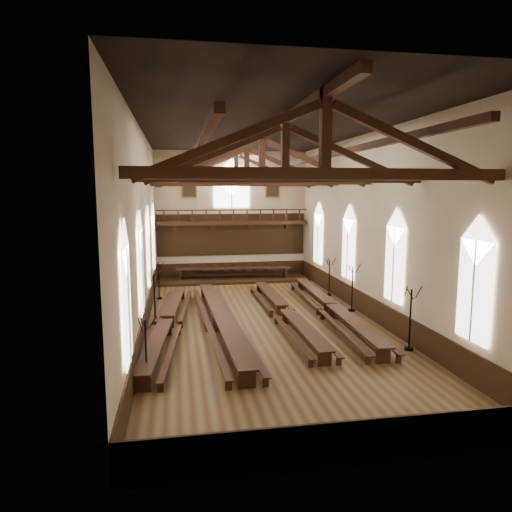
{
  "coord_description": "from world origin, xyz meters",
  "views": [
    {
      "loc": [
        -4.35,
        -23.1,
        6.9
      ],
      "look_at": [
        -0.04,
        1.5,
        3.33
      ],
      "focal_mm": 32.0,
      "sensor_mm": 36.0,
      "label": 1
    }
  ],
  "objects_px": {
    "refectory_row_c": "(284,311)",
    "dais": "(234,279)",
    "refectory_row_d": "(332,307)",
    "candelabrum_left_far": "(159,288)",
    "candelabrum_right_near": "(410,331)",
    "candelabrum_right_far": "(329,284)",
    "candelabrum_left_mid": "(155,309)",
    "refectory_row_a": "(167,321)",
    "high_table": "(233,269)",
    "refectory_row_b": "(220,318)",
    "candelabrum_left_near": "(146,362)",
    "candelabrum_right_mid": "(352,297)"
  },
  "relations": [
    {
      "from": "refectory_row_c",
      "to": "dais",
      "type": "height_order",
      "value": "refectory_row_c"
    },
    {
      "from": "refectory_row_c",
      "to": "refectory_row_d",
      "type": "relative_size",
      "value": 0.96
    },
    {
      "from": "candelabrum_left_far",
      "to": "candelabrum_right_near",
      "type": "bearing_deg",
      "value": -46.36
    },
    {
      "from": "candelabrum_right_far",
      "to": "candelabrum_left_mid",
      "type": "bearing_deg",
      "value": -155.9
    },
    {
      "from": "refectory_row_d",
      "to": "dais",
      "type": "relative_size",
      "value": 1.28
    },
    {
      "from": "refectory_row_a",
      "to": "high_table",
      "type": "distance_m",
      "value": 13.22
    },
    {
      "from": "refectory_row_b",
      "to": "dais",
      "type": "height_order",
      "value": "refectory_row_b"
    },
    {
      "from": "candelabrum_right_far",
      "to": "refectory_row_c",
      "type": "bearing_deg",
      "value": -129.82
    },
    {
      "from": "refectory_row_a",
      "to": "candelabrum_left_far",
      "type": "distance_m",
      "value": 7.2
    },
    {
      "from": "dais",
      "to": "candelabrum_left_near",
      "type": "xyz_separation_m",
      "value": [
        -5.47,
        -18.23,
        0.64
      ]
    },
    {
      "from": "dais",
      "to": "candelabrum_right_mid",
      "type": "relative_size",
      "value": 4.12
    },
    {
      "from": "refectory_row_d",
      "to": "high_table",
      "type": "bearing_deg",
      "value": 110.1
    },
    {
      "from": "candelabrum_right_near",
      "to": "candelabrum_left_near",
      "type": "bearing_deg",
      "value": -172.5
    },
    {
      "from": "refectory_row_b",
      "to": "candelabrum_left_near",
      "type": "xyz_separation_m",
      "value": [
        -3.25,
        -5.87,
        0.16
      ]
    },
    {
      "from": "refectory_row_d",
      "to": "candelabrum_right_far",
      "type": "distance_m",
      "value": 5.26
    },
    {
      "from": "dais",
      "to": "candelabrum_right_near",
      "type": "height_order",
      "value": "candelabrum_right_near"
    },
    {
      "from": "candelabrum_right_mid",
      "to": "refectory_row_b",
      "type": "bearing_deg",
      "value": -164.14
    },
    {
      "from": "candelabrum_left_mid",
      "to": "candelabrum_left_far",
      "type": "height_order",
      "value": "candelabrum_left_mid"
    },
    {
      "from": "high_table",
      "to": "candelabrum_right_near",
      "type": "distance_m",
      "value": 17.69
    },
    {
      "from": "candelabrum_right_far",
      "to": "candelabrum_left_near",
      "type": "bearing_deg",
      "value": -132.48
    },
    {
      "from": "refectory_row_a",
      "to": "refectory_row_c",
      "type": "relative_size",
      "value": 1.03
    },
    {
      "from": "dais",
      "to": "high_table",
      "type": "relative_size",
      "value": 1.29
    },
    {
      "from": "candelabrum_left_mid",
      "to": "candelabrum_right_far",
      "type": "height_order",
      "value": "candelabrum_left_mid"
    },
    {
      "from": "refectory_row_c",
      "to": "candelabrum_right_far",
      "type": "xyz_separation_m",
      "value": [
        4.29,
        5.14,
        0.25
      ]
    },
    {
      "from": "dais",
      "to": "candelabrum_right_far",
      "type": "relative_size",
      "value": 4.53
    },
    {
      "from": "candelabrum_left_mid",
      "to": "candelabrum_right_near",
      "type": "xyz_separation_m",
      "value": [
        11.1,
        -5.7,
        -0.01
      ]
    },
    {
      "from": "refectory_row_b",
      "to": "refectory_row_d",
      "type": "bearing_deg",
      "value": 11.03
    },
    {
      "from": "refectory_row_a",
      "to": "candelabrum_left_far",
      "type": "xyz_separation_m",
      "value": [
        -0.64,
        7.17,
        0.2
      ]
    },
    {
      "from": "refectory_row_a",
      "to": "dais",
      "type": "bearing_deg",
      "value": 68.58
    },
    {
      "from": "refectory_row_b",
      "to": "candelabrum_left_mid",
      "type": "bearing_deg",
      "value": 158.45
    },
    {
      "from": "refectory_row_c",
      "to": "candelabrum_left_far",
      "type": "distance_m",
      "value": 9.16
    },
    {
      "from": "refectory_row_a",
      "to": "candelabrum_right_near",
      "type": "relative_size",
      "value": 5.05
    },
    {
      "from": "refectory_row_b",
      "to": "dais",
      "type": "bearing_deg",
      "value": 79.84
    },
    {
      "from": "refectory_row_b",
      "to": "refectory_row_d",
      "type": "distance_m",
      "value": 6.41
    },
    {
      "from": "refectory_row_d",
      "to": "candelabrum_left_mid",
      "type": "relative_size",
      "value": 5.08
    },
    {
      "from": "refectory_row_b",
      "to": "candelabrum_right_near",
      "type": "bearing_deg",
      "value": -29.34
    },
    {
      "from": "candelabrum_left_far",
      "to": "candelabrum_right_near",
      "type": "distance_m",
      "value": 16.08
    },
    {
      "from": "candelabrum_left_mid",
      "to": "candelabrum_right_mid",
      "type": "distance_m",
      "value": 11.14
    },
    {
      "from": "refectory_row_c",
      "to": "candelabrum_right_near",
      "type": "distance_m",
      "value": 7.0
    },
    {
      "from": "refectory_row_a",
      "to": "candelabrum_right_mid",
      "type": "distance_m",
      "value": 10.69
    },
    {
      "from": "candelabrum_left_near",
      "to": "candelabrum_right_far",
      "type": "bearing_deg",
      "value": 47.52
    },
    {
      "from": "refectory_row_b",
      "to": "candelabrum_left_near",
      "type": "relative_size",
      "value": 6.1
    },
    {
      "from": "candelabrum_right_near",
      "to": "candelabrum_right_mid",
      "type": "height_order",
      "value": "candelabrum_right_near"
    },
    {
      "from": "candelabrum_left_near",
      "to": "refectory_row_b",
      "type": "bearing_deg",
      "value": 61.05
    },
    {
      "from": "high_table",
      "to": "candelabrum_left_near",
      "type": "distance_m",
      "value": 19.03
    },
    {
      "from": "refectory_row_c",
      "to": "candelabrum_left_mid",
      "type": "xyz_separation_m",
      "value": [
        -6.81,
        0.18,
        0.36
      ]
    },
    {
      "from": "refectory_row_a",
      "to": "candelabrum_left_near",
      "type": "height_order",
      "value": "candelabrum_left_near"
    },
    {
      "from": "refectory_row_d",
      "to": "candelabrum_left_mid",
      "type": "distance_m",
      "value": 9.55
    },
    {
      "from": "candelabrum_right_near",
      "to": "dais",
      "type": "bearing_deg",
      "value": 108.57
    },
    {
      "from": "refectory_row_c",
      "to": "candelabrum_left_far",
      "type": "bearing_deg",
      "value": 138.08
    }
  ]
}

